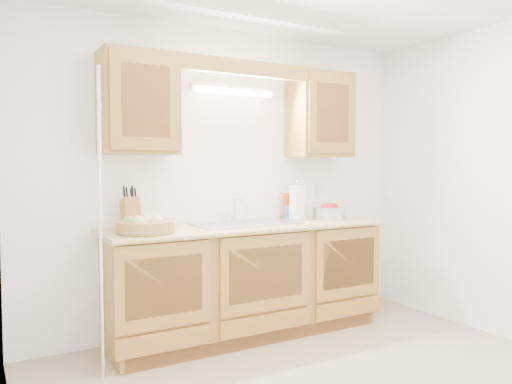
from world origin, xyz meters
TOP-DOWN VIEW (x-y plane):
  - room at (0.00, 0.00)m, footprint 3.52×3.50m
  - base_cabinets at (0.00, 1.20)m, footprint 2.20×0.60m
  - countertop at (0.00, 1.19)m, footprint 2.30×0.63m
  - upper_cabinet_left at (-0.83, 1.33)m, footprint 0.55×0.33m
  - upper_cabinet_right at (0.83, 1.33)m, footprint 0.55×0.33m
  - valance at (0.00, 1.19)m, footprint 2.20×0.05m
  - fluorescent_fixture at (0.00, 1.42)m, footprint 0.76×0.08m
  - sink at (0.00, 1.21)m, footprint 0.84×0.46m
  - wire_shelf_pole at (-1.20, 0.94)m, footprint 0.03×0.03m
  - outlet_plate at (0.95, 1.49)m, footprint 0.08×0.01m
  - fruit_basket at (-0.86, 1.09)m, footprint 0.49×0.49m
  - knife_block at (-0.89, 1.35)m, footprint 0.12×0.19m
  - orange_canister at (0.54, 1.43)m, footprint 0.10×0.10m
  - soap_bottle at (0.54, 1.37)m, footprint 0.08×0.09m
  - sponge at (0.54, 1.44)m, footprint 0.10×0.07m
  - paper_towel at (0.54, 1.27)m, footprint 0.17×0.17m
  - apple_bowl at (0.80, 1.16)m, footprint 0.31×0.31m

SIDE VIEW (x-z plane):
  - base_cabinets at x=0.00m, z-range 0.01..0.87m
  - sink at x=0.00m, z-range 0.65..1.01m
  - countertop at x=0.00m, z-range 0.86..0.90m
  - sponge at x=0.54m, z-range 0.90..0.92m
  - fruit_basket at x=-0.86m, z-range 0.89..1.02m
  - apple_bowl at x=0.80m, z-range 0.89..1.04m
  - soap_bottle at x=0.54m, z-range 0.90..1.07m
  - wire_shelf_pole at x=-1.20m, z-range 0.00..2.00m
  - knife_block at x=-0.89m, z-range 0.85..1.19m
  - orange_canister at x=0.54m, z-range 0.90..1.14m
  - paper_towel at x=0.54m, z-range 0.87..1.22m
  - outlet_plate at x=0.95m, z-range 1.09..1.21m
  - room at x=0.00m, z-range 0.00..2.50m
  - upper_cabinet_left at x=-0.83m, z-range 1.45..2.20m
  - upper_cabinet_right at x=0.83m, z-range 1.45..2.20m
  - fluorescent_fixture at x=0.00m, z-range 1.96..2.04m
  - valance at x=0.00m, z-range 2.08..2.20m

